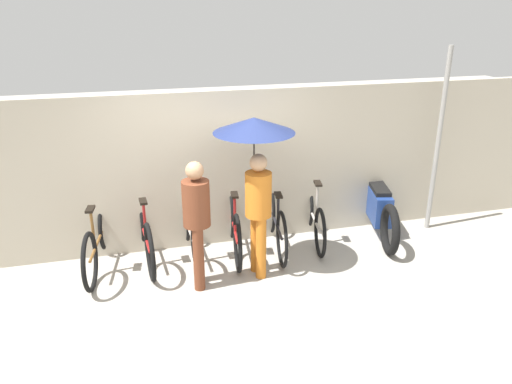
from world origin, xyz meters
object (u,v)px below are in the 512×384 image
object	(u,v)px
parked_bicycle_4	(276,221)
parked_bicycle_5	(314,216)
parked_bicycle_2	(190,231)
pedestrian_leading	(197,216)
parked_bicycle_1	(145,233)
parked_bicycle_0	(98,240)
pedestrian_center	(256,155)
motorcycle	(378,207)
parked_bicycle_3	(234,225)

from	to	relation	value
parked_bicycle_4	parked_bicycle_5	bearing A→B (deg)	-74.67
parked_bicycle_2	pedestrian_leading	world-z (taller)	pedestrian_leading
parked_bicycle_1	parked_bicycle_4	distance (m)	1.77
parked_bicycle_0	parked_bicycle_2	xyz separation A→B (m)	(1.18, -0.01, -0.01)
pedestrian_leading	pedestrian_center	xyz separation A→B (m)	(0.75, 0.17, 0.63)
motorcycle	parked_bicycle_5	bearing A→B (deg)	104.64
parked_bicycle_1	motorcycle	xyz separation A→B (m)	(3.37, -0.00, 0.01)
parked_bicycle_4	pedestrian_center	xyz separation A→B (m)	(-0.44, -0.57, 1.16)
parked_bicycle_1	parked_bicycle_2	size ratio (longest dim) A/B	1.04
parked_bicycle_5	pedestrian_center	xyz separation A→B (m)	(-1.03, -0.65, 1.19)
parked_bicycle_0	parked_bicycle_2	bearing A→B (deg)	-82.56
parked_bicycle_3	pedestrian_leading	world-z (taller)	pedestrian_leading
parked_bicycle_4	pedestrian_center	world-z (taller)	pedestrian_center
parked_bicycle_1	parked_bicycle_2	distance (m)	0.59
parked_bicycle_3	motorcycle	world-z (taller)	parked_bicycle_3
parked_bicycle_1	parked_bicycle_4	xyz separation A→B (m)	(1.77, -0.09, 0.00)
parked_bicycle_4	pedestrian_leading	distance (m)	1.49
parked_bicycle_1	parked_bicycle_2	xyz separation A→B (m)	(0.59, -0.06, -0.02)
parked_bicycle_0	pedestrian_leading	xyz separation A→B (m)	(1.18, -0.77, 0.54)
parked_bicycle_3	pedestrian_leading	size ratio (longest dim) A/B	1.10
parked_bicycle_1	parked_bicycle_5	bearing A→B (deg)	-94.02
parked_bicycle_1	parked_bicycle_4	size ratio (longest dim) A/B	1.01
parked_bicycle_3	parked_bicycle_0	bearing A→B (deg)	96.03
parked_bicycle_3	pedestrian_center	xyz separation A→B (m)	(0.15, -0.57, 1.15)
parked_bicycle_1	parked_bicycle_5	world-z (taller)	parked_bicycle_5
parked_bicycle_5	motorcycle	distance (m)	1.01
parked_bicycle_4	parked_bicycle_5	distance (m)	0.60
parked_bicycle_5	parked_bicycle_4	bearing A→B (deg)	108.15
parked_bicycle_0	parked_bicycle_3	world-z (taller)	parked_bicycle_3
pedestrian_leading	pedestrian_center	world-z (taller)	pedestrian_center
parked_bicycle_2	pedestrian_center	distance (m)	1.52
parked_bicycle_4	pedestrian_leading	world-z (taller)	pedestrian_leading
parked_bicycle_0	parked_bicycle_3	size ratio (longest dim) A/B	1.02
parked_bicycle_1	pedestrian_leading	xyz separation A→B (m)	(0.59, -0.83, 0.53)
parked_bicycle_3	pedestrian_center	world-z (taller)	pedestrian_center
parked_bicycle_0	parked_bicycle_4	distance (m)	2.36
parked_bicycle_1	motorcycle	world-z (taller)	parked_bicycle_1
pedestrian_leading	parked_bicycle_3	bearing A→B (deg)	58.63
parked_bicycle_3	pedestrian_leading	distance (m)	1.08
parked_bicycle_0	parked_bicycle_3	xyz separation A→B (m)	(1.77, -0.03, 0.02)
parked_bicycle_5	motorcycle	world-z (taller)	parked_bicycle_5
pedestrian_leading	pedestrian_center	distance (m)	0.99
parked_bicycle_3	parked_bicycle_4	world-z (taller)	parked_bicycle_3
parked_bicycle_3	pedestrian_center	bearing A→B (deg)	-157.90
parked_bicycle_4	parked_bicycle_5	size ratio (longest dim) A/B	1.09
parked_bicycle_5	pedestrian_center	world-z (taller)	pedestrian_center
parked_bicycle_0	parked_bicycle_5	bearing A→B (deg)	-81.10
parked_bicycle_2	parked_bicycle_1	bearing A→B (deg)	82.73
parked_bicycle_3	motorcycle	bearing A→B (deg)	-80.79
pedestrian_center	parked_bicycle_1	bearing A→B (deg)	147.24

